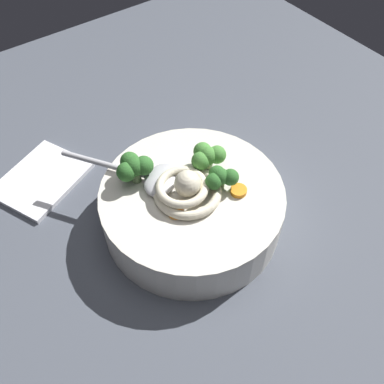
# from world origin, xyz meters

# --- Properties ---
(table_slab) EXTENTS (1.20, 1.20, 0.03)m
(table_slab) POSITION_xyz_m (0.00, 0.00, 0.01)
(table_slab) COLOR #474C56
(table_slab) RESTS_ON ground
(soup_bowl) EXTENTS (0.25, 0.25, 0.07)m
(soup_bowl) POSITION_xyz_m (-0.04, -0.02, 0.06)
(soup_bowl) COLOR silver
(soup_bowl) RESTS_ON table_slab
(noodle_pile) EXTENTS (0.10, 0.10, 0.04)m
(noodle_pile) POSITION_xyz_m (-0.03, -0.02, 0.11)
(noodle_pile) COLOR beige
(noodle_pile) RESTS_ON soup_bowl
(soup_spoon) EXTENTS (0.12, 0.16, 0.02)m
(soup_spoon) POSITION_xyz_m (-0.00, -0.06, 0.10)
(soup_spoon) COLOR #B7B7BC
(soup_spoon) RESTS_ON soup_bowl
(broccoli_floret_front) EXTENTS (0.05, 0.04, 0.04)m
(broccoli_floret_front) POSITION_xyz_m (-0.08, -0.04, 0.12)
(broccoli_floret_front) COLOR #7A9E60
(broccoli_floret_front) RESTS_ON soup_bowl
(broccoli_floret_left) EXTENTS (0.04, 0.04, 0.03)m
(broccoli_floret_left) POSITION_xyz_m (-0.07, 0.00, 0.12)
(broccoli_floret_left) COLOR #7A9E60
(broccoli_floret_left) RESTS_ON soup_bowl
(broccoli_floret_rear) EXTENTS (0.05, 0.04, 0.04)m
(broccoli_floret_rear) POSITION_xyz_m (0.01, -0.08, 0.12)
(broccoli_floret_rear) COLOR #7A9E60
(broccoli_floret_rear) RESTS_ON soup_bowl
(carrot_slice_beside_noodles) EXTENTS (0.02, 0.02, 0.01)m
(carrot_slice_beside_noodles) POSITION_xyz_m (-0.09, 0.02, 0.10)
(carrot_slice_beside_noodles) COLOR orange
(carrot_slice_beside_noodles) RESTS_ON soup_bowl
(carrot_slice_center) EXTENTS (0.02, 0.02, 0.01)m
(carrot_slice_center) POSITION_xyz_m (0.00, 0.00, 0.10)
(carrot_slice_center) COLOR orange
(carrot_slice_center) RESTS_ON soup_bowl
(folded_napkin) EXTENTS (0.16, 0.15, 0.01)m
(folded_napkin) POSITION_xyz_m (0.11, -0.22, 0.03)
(folded_napkin) COLOR white
(folded_napkin) RESTS_ON table_slab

